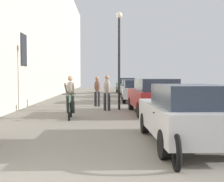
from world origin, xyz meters
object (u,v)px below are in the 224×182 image
Objects in this scene: parked_motorcycle at (171,139)px; pedestrian_mid at (97,90)px; parked_car_third at (135,91)px; parked_car_fourth at (131,88)px; cyclist_on_bicycle at (70,98)px; pedestrian_near at (107,91)px; parked_car_fifth at (126,85)px; parked_car_second at (154,96)px; parked_car_nearest at (186,113)px; street_lamp at (119,48)px.

pedestrian_mid is at bearing 99.42° from parked_motorcycle.
parked_car_fourth is at bearing 88.23° from parked_car_third.
cyclist_on_bicycle is 0.43× the size of parked_car_fourth.
parked_car_fifth is at bearing 82.80° from pedestrian_near.
parked_motorcycle is at bearing -92.73° from parked_car_third.
parked_car_second reaches higher than parked_car_fourth.
parked_car_nearest is at bearing -92.13° from parked_car_second.
street_lamp is 1.18× the size of parked_car_nearest.
parked_car_nearest is 0.93× the size of parked_car_fifth.
parked_motorcycle is (-0.86, -7.38, -0.41)m from parked_car_second.
pedestrian_near is 16.35m from parked_car_fifth.
parked_car_third is (2.43, 3.02, -0.19)m from pedestrian_mid.
pedestrian_mid is at bearing 104.21° from parked_car_nearest.
parked_car_nearest is 1.00× the size of parked_car_fourth.
cyclist_on_bicycle is at bearing 114.63° from parked_motorcycle.
parked_car_fifth is at bearing 79.47° from cyclist_on_bicycle.
cyclist_on_bicycle reaches higher than parked_car_fifth.
pedestrian_near is at bearing -97.20° from parked_car_fifth.
parked_car_nearest is (2.41, -9.51, -0.19)m from pedestrian_mid.
parked_car_third is 0.94× the size of parked_car_fifth.
parked_car_second is at bearing -31.29° from pedestrian_near.
street_lamp reaches higher than parked_car_third.
parked_car_nearest is (1.25, -7.82, -2.35)m from street_lamp.
parked_car_fifth is (0.15, 11.13, 0.06)m from parked_car_third.
pedestrian_near reaches higher than parked_car_nearest.
street_lamp is 2.28× the size of parked_motorcycle.
pedestrian_near reaches higher than parked_car_third.
cyclist_on_bicycle is 5.78m from parked_car_nearest.
pedestrian_mid is (-0.54, 2.07, -0.03)m from pedestrian_near.
parked_car_third is at bearing 66.66° from cyclist_on_bicycle.
parked_car_fourth is at bearing 72.78° from pedestrian_mid.
pedestrian_near is 2.14m from pedestrian_mid.
parked_car_fourth is (3.54, 13.19, -0.05)m from cyclist_on_bicycle.
cyclist_on_bicycle is at bearing -105.02° from parked_car_fourth.
pedestrian_mid reaches higher than parked_car_fourth.
parked_car_fifth reaches higher than parked_car_nearest.
parked_motorcycle is (-0.66, -13.75, -0.35)m from parked_car_third.
street_lamp is at bearing 93.95° from parked_motorcycle.
parked_car_nearest is at bearing -90.12° from parked_car_third.
parked_motorcycle is (-0.82, -19.12, -0.35)m from parked_car_fourth.
parked_car_second reaches higher than parked_car_third.
pedestrian_near reaches higher than parked_motorcycle.
parked_car_second is at bearing -51.72° from pedestrian_mid.
street_lamp reaches higher than parked_car_second.
parked_car_fifth reaches higher than parked_car_third.
cyclist_on_bicycle is 8.52m from parked_car_third.
parked_car_fifth is (1.43, 15.85, -2.29)m from street_lamp.
parked_motorcycle is at bearing -80.58° from pedestrian_mid.
parked_car_fourth is at bearing 74.98° from cyclist_on_bicycle.
parked_car_second is 1.01× the size of parked_car_fifth.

